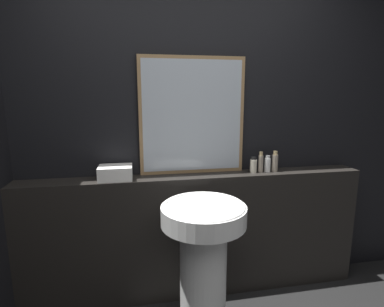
# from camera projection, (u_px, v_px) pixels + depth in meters

# --- Properties ---
(wall_back) EXTENTS (8.00, 0.06, 2.50)m
(wall_back) POSITION_uv_depth(u_px,v_px,m) (194.00, 132.00, 2.28)
(wall_back) COLOR black
(wall_back) RESTS_ON ground_plane
(vanity_counter) EXTENTS (2.56, 0.21, 0.95)m
(vanity_counter) POSITION_uv_depth(u_px,v_px,m) (197.00, 235.00, 2.30)
(vanity_counter) COLOR black
(vanity_counter) RESTS_ON ground_plane
(pedestal_sink) EXTENTS (0.51, 0.51, 0.90)m
(pedestal_sink) POSITION_uv_depth(u_px,v_px,m) (203.00, 259.00, 1.82)
(pedestal_sink) COLOR white
(pedestal_sink) RESTS_ON ground_plane
(mirror) EXTENTS (0.78, 0.03, 0.86)m
(mirror) POSITION_uv_depth(u_px,v_px,m) (192.00, 116.00, 2.20)
(mirror) COLOR #937047
(mirror) RESTS_ON vanity_counter
(towel_stack) EXTENTS (0.23, 0.18, 0.10)m
(towel_stack) POSITION_uv_depth(u_px,v_px,m) (115.00, 173.00, 2.09)
(towel_stack) COLOR white
(towel_stack) RESTS_ON vanity_counter
(shampoo_bottle) EXTENTS (0.05, 0.05, 0.12)m
(shampoo_bottle) POSITION_uv_depth(u_px,v_px,m) (253.00, 165.00, 2.28)
(shampoo_bottle) COLOR beige
(shampoo_bottle) RESTS_ON vanity_counter
(conditioner_bottle) EXTENTS (0.04, 0.04, 0.16)m
(conditioner_bottle) POSITION_uv_depth(u_px,v_px,m) (261.00, 163.00, 2.28)
(conditioner_bottle) COLOR gray
(conditioner_bottle) RESTS_ON vanity_counter
(lotion_bottle) EXTENTS (0.05, 0.05, 0.13)m
(lotion_bottle) POSITION_uv_depth(u_px,v_px,m) (267.00, 164.00, 2.30)
(lotion_bottle) COLOR white
(lotion_bottle) RESTS_ON vanity_counter
(body_wash_bottle) EXTENTS (0.05, 0.05, 0.16)m
(body_wash_bottle) POSITION_uv_depth(u_px,v_px,m) (275.00, 162.00, 2.30)
(body_wash_bottle) COLOR gray
(body_wash_bottle) RESTS_ON vanity_counter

